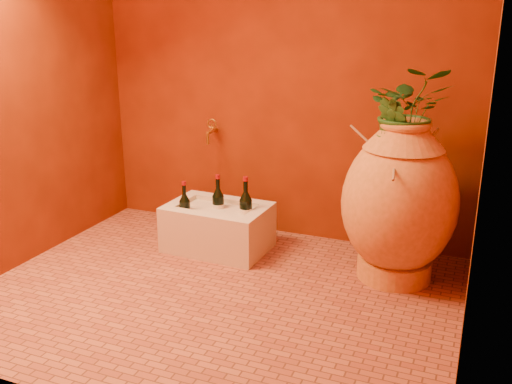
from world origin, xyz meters
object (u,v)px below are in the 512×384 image
at_px(stone_basin, 218,228).
at_px(wine_bottle_a, 185,210).
at_px(amphora, 399,202).
at_px(wine_bottle_b, 218,206).
at_px(wall_tap, 211,130).
at_px(wine_bottle_c, 246,211).

xyz_separation_m(stone_basin, wine_bottle_a, (-0.18, -0.09, 0.13)).
bearing_deg(amphora, stone_basin, -179.12).
distance_m(wine_bottle_a, wine_bottle_b, 0.21).
relative_size(stone_basin, wine_bottle_b, 2.01).
bearing_deg(wall_tap, wine_bottle_a, -86.41).
xyz_separation_m(amphora, wine_bottle_a, (-1.29, -0.11, -0.19)).
bearing_deg(stone_basin, wine_bottle_c, 2.12).
distance_m(stone_basin, wine_bottle_a, 0.24).
distance_m(amphora, wine_bottle_c, 0.93).
relative_size(amphora, wine_bottle_a, 3.11).
xyz_separation_m(amphora, wall_tap, (-1.32, 0.34, 0.24)).
distance_m(amphora, wine_bottle_a, 1.31).
bearing_deg(wall_tap, amphora, -14.31).
relative_size(amphora, wine_bottle_c, 2.70).
distance_m(amphora, wall_tap, 1.38).
distance_m(stone_basin, wall_tap, 0.69).
bearing_deg(wine_bottle_c, amphora, 0.62).
bearing_deg(wall_tap, wine_bottle_c, -40.81).
xyz_separation_m(stone_basin, wine_bottle_b, (-0.01, 0.04, 0.13)).
bearing_deg(wall_tap, wine_bottle_b, -57.93).
height_order(wine_bottle_b, wall_tap, wall_tap).
distance_m(wine_bottle_a, wall_tap, 0.61).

